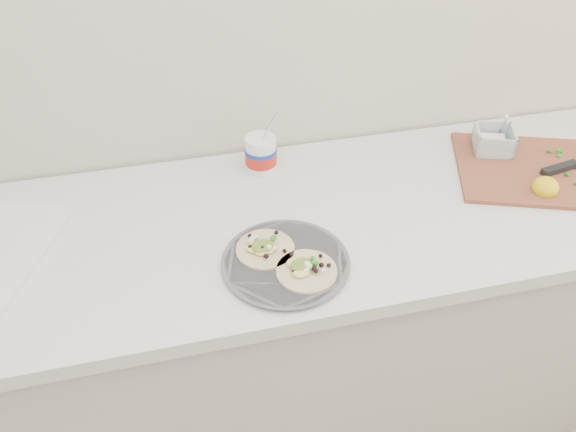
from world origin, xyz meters
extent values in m
cube|color=beige|center=(0.00, 1.73, 1.30)|extent=(3.50, 0.05, 2.60)
cube|color=beige|center=(0.00, 1.43, 0.43)|extent=(2.40, 0.62, 0.86)
cube|color=silver|center=(0.00, 1.41, 0.88)|extent=(2.44, 0.66, 0.04)
cylinder|color=#56555B|center=(0.09, 1.25, 0.91)|extent=(0.28, 0.28, 0.01)
cylinder|color=#56555B|center=(0.09, 1.25, 0.91)|extent=(0.29, 0.29, 0.00)
cylinder|color=white|center=(0.12, 1.64, 0.95)|extent=(0.09, 0.09, 0.10)
cylinder|color=red|center=(0.12, 1.64, 0.95)|extent=(0.09, 0.09, 0.04)
cylinder|color=#192D99|center=(0.12, 1.64, 0.97)|extent=(0.09, 0.09, 0.01)
cube|color=brown|center=(0.89, 1.44, 0.91)|extent=(0.57, 0.49, 0.01)
cube|color=white|center=(0.79, 1.57, 0.93)|extent=(0.07, 0.07, 0.03)
ellipsoid|color=yellow|center=(0.82, 1.35, 0.93)|extent=(0.07, 0.07, 0.06)
cube|color=black|center=(0.91, 1.42, 0.92)|extent=(0.12, 0.04, 0.02)
camera|label=1|loc=(-0.11, 0.36, 1.80)|focal=35.00mm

